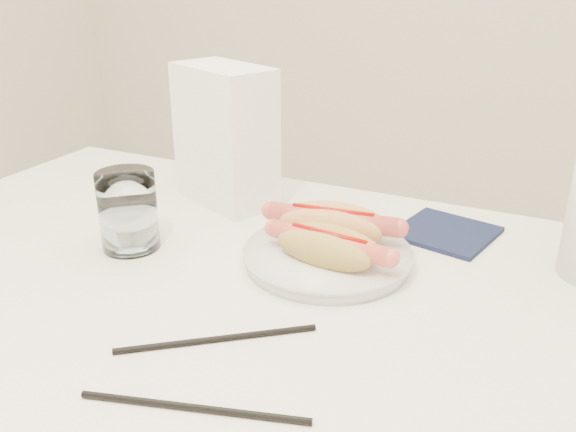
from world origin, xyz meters
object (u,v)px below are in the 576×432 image
at_px(hotdog_left, 333,224).
at_px(hotdog_right, 329,247).
at_px(plate, 327,258).
at_px(napkin_box, 225,136).
at_px(table, 233,323).
at_px(water_glass, 128,211).

distance_m(hotdog_left, hotdog_right, 0.07).
relative_size(plate, hotdog_left, 1.19).
xyz_separation_m(hotdog_left, napkin_box, (-0.24, 0.11, 0.07)).
xyz_separation_m(table, hotdog_right, (0.10, 0.08, 0.10)).
xyz_separation_m(plate, hotdog_right, (0.01, -0.03, 0.03)).
distance_m(table, napkin_box, 0.34).
bearing_deg(plate, table, -130.90).
relative_size(table, plate, 5.40).
bearing_deg(table, hotdog_left, 60.68).
bearing_deg(table, plate, 49.10).
height_order(hotdog_right, napkin_box, napkin_box).
xyz_separation_m(plate, water_glass, (-0.28, -0.07, 0.05)).
bearing_deg(hotdog_right, plate, 120.62).
distance_m(hotdog_left, water_glass, 0.29).
bearing_deg(plate, napkin_box, 149.17).
bearing_deg(water_glass, hotdog_left, 23.04).
bearing_deg(plate, water_glass, -165.14).
distance_m(plate, hotdog_right, 0.04).
relative_size(table, napkin_box, 5.22).
bearing_deg(hotdog_left, hotdog_right, -78.44).
bearing_deg(hotdog_left, water_glass, -163.09).
xyz_separation_m(plate, hotdog_left, (-0.01, 0.04, 0.03)).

